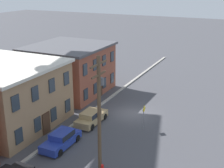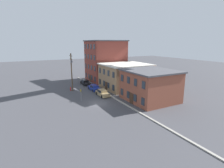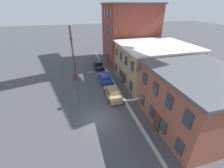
{
  "view_description": "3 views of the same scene",
  "coord_description": "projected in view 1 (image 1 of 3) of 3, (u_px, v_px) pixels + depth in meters",
  "views": [
    {
      "loc": [
        -30.7,
        -11.99,
        14.53
      ],
      "look_at": [
        -1.1,
        2.14,
        3.6
      ],
      "focal_mm": 50.0,
      "sensor_mm": 36.0,
      "label": 1
    },
    {
      "loc": [
        30.88,
        -13.06,
        11.91
      ],
      "look_at": [
        -1.82,
        4.22,
        3.19
      ],
      "focal_mm": 28.0,
      "sensor_mm": 36.0,
      "label": 2
    },
    {
      "loc": [
        13.93,
        -2.02,
        12.42
      ],
      "look_at": [
        -1.98,
        2.33,
        3.6
      ],
      "focal_mm": 24.0,
      "sensor_mm": 36.0,
      "label": 3
    }
  ],
  "objects": [
    {
      "name": "car_tan",
      "position": [
        91.0,
        117.0,
        33.1
      ],
      "size": [
        4.4,
        1.92,
        1.43
      ],
      "color": "tan",
      "rests_on": "ground_plane"
    },
    {
      "name": "ground_plane",
      "position": [
        133.0,
        114.0,
        35.78
      ],
      "size": [
        200.0,
        200.0,
        0.0
      ],
      "primitive_type": "plane",
      "color": "#424247"
    },
    {
      "name": "kerb_strip",
      "position": [
        98.0,
        106.0,
        37.59
      ],
      "size": [
        56.0,
        0.36,
        0.16
      ],
      "primitive_type": "cube",
      "color": "#9E998E",
      "rests_on": "ground_plane"
    },
    {
      "name": "utility_pole",
      "position": [
        99.0,
        110.0,
        23.28
      ],
      "size": [
        2.4,
        0.44,
        9.48
      ],
      "color": "brown",
      "rests_on": "ground_plane"
    },
    {
      "name": "caution_sign",
      "position": [
        144.0,
        113.0,
        31.51
      ],
      "size": [
        0.85,
        0.08,
        2.67
      ],
      "color": "slate",
      "rests_on": "ground_plane"
    },
    {
      "name": "apartment_midblock",
      "position": [
        0.0,
        94.0,
        32.44
      ],
      "size": [
        10.83,
        11.8,
        6.51
      ],
      "color": "#9E7A56",
      "rests_on": "ground_plane"
    },
    {
      "name": "car_blue",
      "position": [
        61.0,
        139.0,
        28.51
      ],
      "size": [
        4.4,
        1.92,
        1.43
      ],
      "color": "#233899",
      "rests_on": "ground_plane"
    },
    {
      "name": "apartment_far",
      "position": [
        69.0,
        69.0,
        41.84
      ],
      "size": [
        10.29,
        9.63,
        6.47
      ],
      "color": "brown",
      "rests_on": "ground_plane"
    }
  ]
}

